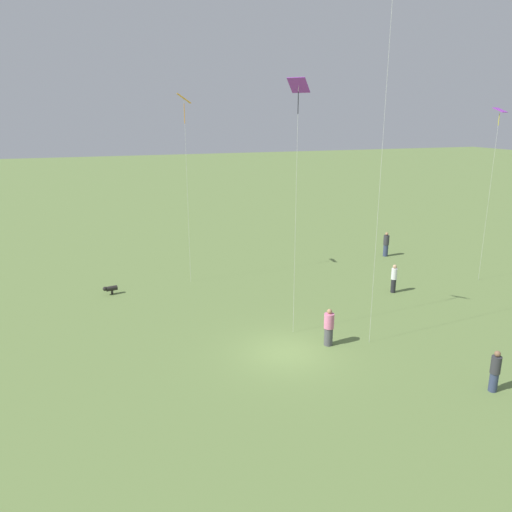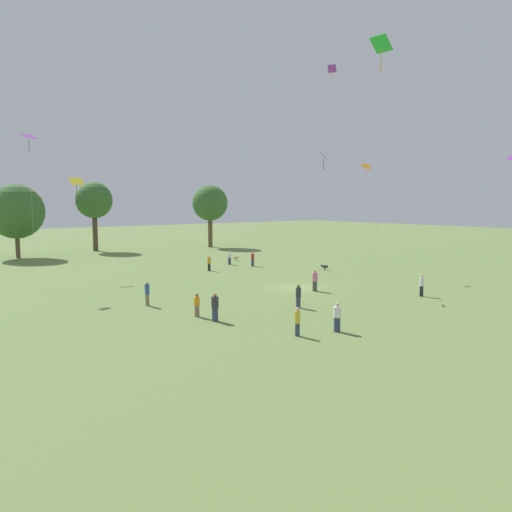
{
  "view_description": "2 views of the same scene",
  "coord_description": "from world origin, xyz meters",
  "px_view_note": "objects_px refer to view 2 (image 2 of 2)",
  "views": [
    {
      "loc": [
        -19.29,
        8.31,
        10.62
      ],
      "look_at": [
        0.5,
        1.28,
        4.65
      ],
      "focal_mm": 35.0,
      "sensor_mm": 36.0,
      "label": 1
    },
    {
      "loc": [
        -30.5,
        -33.15,
        7.79
      ],
      "look_at": [
        -6.15,
        -1.83,
        3.48
      ],
      "focal_mm": 35.0,
      "sensor_mm": 36.0,
      "label": 2
    }
  ],
  "objects_px": {
    "person_8": "(337,318)",
    "person_4": "(298,296)",
    "person_6": "(209,263)",
    "kite_3": "(366,170)",
    "kite_2": "(324,162)",
    "kite_6": "(381,61)",
    "person_1": "(197,305)",
    "dog_0": "(236,258)",
    "kite_5": "(332,91)",
    "kite_0": "(76,184)",
    "person_9": "(297,321)",
    "dog_1": "(324,266)",
    "person_0": "(422,286)",
    "person_5": "(230,258)",
    "kite_1": "(29,142)",
    "person_11": "(215,307)",
    "person_7": "(253,259)",
    "person_2": "(147,293)",
    "person_10": "(315,281)"
  },
  "relations": [
    {
      "from": "person_2",
      "to": "person_6",
      "type": "xyz_separation_m",
      "value": [
        13.97,
        13.27,
        -0.07
      ]
    },
    {
      "from": "person_4",
      "to": "kite_0",
      "type": "distance_m",
      "value": 28.41
    },
    {
      "from": "person_11",
      "to": "person_7",
      "type": "bearing_deg",
      "value": 24.83
    },
    {
      "from": "person_8",
      "to": "kite_0",
      "type": "distance_m",
      "value": 33.92
    },
    {
      "from": "person_6",
      "to": "kite_5",
      "type": "bearing_deg",
      "value": -178.35
    },
    {
      "from": "person_10",
      "to": "dog_1",
      "type": "relative_size",
      "value": 2.07
    },
    {
      "from": "person_6",
      "to": "kite_3",
      "type": "height_order",
      "value": "kite_3"
    },
    {
      "from": "kite_0",
      "to": "person_9",
      "type": "bearing_deg",
      "value": -40.95
    },
    {
      "from": "person_0",
      "to": "person_5",
      "type": "bearing_deg",
      "value": 154.88
    },
    {
      "from": "kite_1",
      "to": "person_7",
      "type": "bearing_deg",
      "value": 21.09
    },
    {
      "from": "person_5",
      "to": "person_9",
      "type": "height_order",
      "value": "person_9"
    },
    {
      "from": "person_9",
      "to": "kite_5",
      "type": "bearing_deg",
      "value": -175.18
    },
    {
      "from": "dog_0",
      "to": "person_0",
      "type": "bearing_deg",
      "value": 2.56
    },
    {
      "from": "person_8",
      "to": "kite_6",
      "type": "relative_size",
      "value": 0.11
    },
    {
      "from": "kite_1",
      "to": "person_6",
      "type": "bearing_deg",
      "value": 19.99
    },
    {
      "from": "dog_1",
      "to": "person_11",
      "type": "bearing_deg",
      "value": -162.45
    },
    {
      "from": "person_9",
      "to": "dog_1",
      "type": "relative_size",
      "value": 1.94
    },
    {
      "from": "person_9",
      "to": "kite_3",
      "type": "height_order",
      "value": "kite_3"
    },
    {
      "from": "dog_0",
      "to": "kite_0",
      "type": "bearing_deg",
      "value": -78.95
    },
    {
      "from": "person_11",
      "to": "kite_6",
      "type": "height_order",
      "value": "kite_6"
    },
    {
      "from": "dog_0",
      "to": "kite_2",
      "type": "bearing_deg",
      "value": -7.7
    },
    {
      "from": "person_1",
      "to": "kite_6",
      "type": "bearing_deg",
      "value": 106.88
    },
    {
      "from": "kite_6",
      "to": "dog_0",
      "type": "height_order",
      "value": "kite_6"
    },
    {
      "from": "kite_3",
      "to": "kite_5",
      "type": "xyz_separation_m",
      "value": [
        -11.88,
        -6.19,
        5.57
      ]
    },
    {
      "from": "kite_2",
      "to": "kite_6",
      "type": "relative_size",
      "value": 0.78
    },
    {
      "from": "person_5",
      "to": "kite_0",
      "type": "relative_size",
      "value": 0.16
    },
    {
      "from": "person_1",
      "to": "kite_2",
      "type": "xyz_separation_m",
      "value": [
        15.17,
        3.11,
        10.56
      ]
    },
    {
      "from": "person_8",
      "to": "person_4",
      "type": "bearing_deg",
      "value": -154.71
    },
    {
      "from": "person_5",
      "to": "kite_3",
      "type": "bearing_deg",
      "value": 80.54
    },
    {
      "from": "person_1",
      "to": "person_6",
      "type": "relative_size",
      "value": 0.91
    },
    {
      "from": "person_6",
      "to": "person_10",
      "type": "distance_m",
      "value": 16.58
    },
    {
      "from": "person_5",
      "to": "person_11",
      "type": "relative_size",
      "value": 0.9
    },
    {
      "from": "person_4",
      "to": "person_0",
      "type": "bearing_deg",
      "value": -68.96
    },
    {
      "from": "dog_0",
      "to": "kite_3",
      "type": "bearing_deg",
      "value": 18.41
    },
    {
      "from": "person_4",
      "to": "person_6",
      "type": "distance_m",
      "value": 21.55
    },
    {
      "from": "kite_1",
      "to": "dog_1",
      "type": "height_order",
      "value": "kite_1"
    },
    {
      "from": "kite_2",
      "to": "kite_5",
      "type": "distance_m",
      "value": 6.55
    },
    {
      "from": "person_5",
      "to": "person_7",
      "type": "relative_size",
      "value": 0.95
    },
    {
      "from": "person_0",
      "to": "person_7",
      "type": "relative_size",
      "value": 1.01
    },
    {
      "from": "kite_2",
      "to": "kite_6",
      "type": "height_order",
      "value": "kite_6"
    },
    {
      "from": "kite_2",
      "to": "person_8",
      "type": "bearing_deg",
      "value": -127.9
    },
    {
      "from": "person_0",
      "to": "kite_1",
      "type": "xyz_separation_m",
      "value": [
        -23.98,
        24.62,
        12.19
      ]
    },
    {
      "from": "person_1",
      "to": "dog_0",
      "type": "bearing_deg",
      "value": -123.98
    },
    {
      "from": "person_8",
      "to": "kite_0",
      "type": "relative_size",
      "value": 0.17
    },
    {
      "from": "person_7",
      "to": "person_10",
      "type": "bearing_deg",
      "value": 152.83
    },
    {
      "from": "kite_6",
      "to": "dog_1",
      "type": "bearing_deg",
      "value": 1.45
    },
    {
      "from": "person_9",
      "to": "dog_0",
      "type": "xyz_separation_m",
      "value": [
        19.19,
        32.91,
        -0.5
      ]
    },
    {
      "from": "person_0",
      "to": "person_9",
      "type": "relative_size",
      "value": 1.04
    },
    {
      "from": "person_4",
      "to": "person_5",
      "type": "distance_m",
      "value": 26.39
    },
    {
      "from": "kite_6",
      "to": "person_8",
      "type": "bearing_deg",
      "value": 16.96
    }
  ]
}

